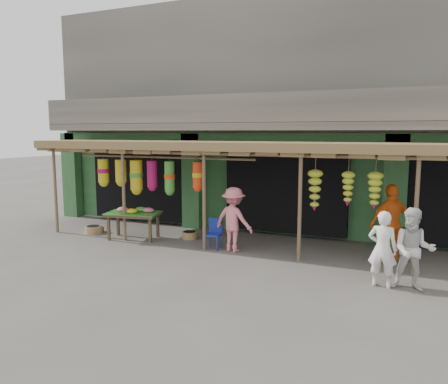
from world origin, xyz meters
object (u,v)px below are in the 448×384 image
at_px(person_vendor, 391,224).
at_px(blue_chair, 214,232).
at_px(person_front, 383,249).
at_px(person_right, 413,250).
at_px(person_shopper, 234,219).
at_px(flower_table, 134,214).

bearing_deg(person_vendor, blue_chair, -32.20).
height_order(person_front, person_right, person_right).
height_order(person_right, person_shopper, person_shopper).
xyz_separation_m(blue_chair, person_shopper, (0.58, -0.08, 0.39)).
xyz_separation_m(flower_table, person_vendor, (6.86, 0.36, 0.21)).
distance_m(flower_table, person_shopper, 3.12).
bearing_deg(person_right, person_shopper, 162.27).
xyz_separation_m(flower_table, person_right, (7.34, -1.34, 0.08)).
height_order(person_front, person_shopper, person_shopper).
bearing_deg(flower_table, person_right, -22.31).
distance_m(flower_table, person_right, 7.46).
distance_m(blue_chair, person_right, 4.99).
distance_m(person_vendor, person_shopper, 3.78).
relative_size(person_right, person_shopper, 0.98).
bearing_deg(blue_chair, person_vendor, 1.06).
xyz_separation_m(person_vendor, person_shopper, (-3.75, -0.46, -0.11)).
xyz_separation_m(flower_table, person_shopper, (3.12, -0.10, 0.11)).
distance_m(flower_table, blue_chair, 2.55).
bearing_deg(person_vendor, flower_table, -34.30).
distance_m(flower_table, person_vendor, 6.88).
bearing_deg(person_front, person_shopper, -13.48).
distance_m(blue_chair, person_front, 4.47).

